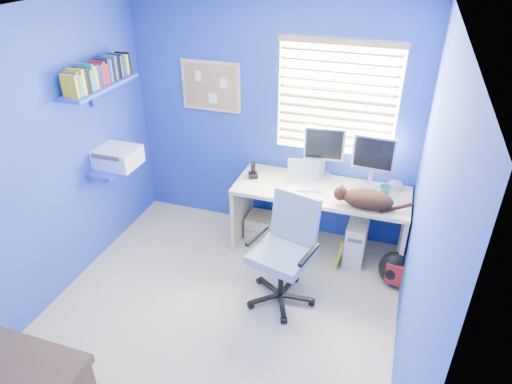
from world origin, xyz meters
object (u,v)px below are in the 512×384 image
(desk, at_px, (319,220))
(laptop, at_px, (304,176))
(office_chair, at_px, (284,264))
(tower_pc, at_px, (357,239))
(cat, at_px, (368,199))

(desk, bearing_deg, laptop, 179.41)
(desk, xyz_separation_m, office_chair, (-0.15, -0.80, 0.00))
(desk, relative_size, laptop, 5.17)
(desk, xyz_separation_m, tower_pc, (0.40, 0.00, -0.14))
(laptop, distance_m, tower_pc, 0.85)
(tower_pc, bearing_deg, cat, -72.56)
(laptop, bearing_deg, tower_pc, -14.25)
(cat, distance_m, office_chair, 0.96)
(desk, height_order, office_chair, office_chair)
(laptop, distance_m, office_chair, 0.93)
(desk, height_order, cat, cat)
(desk, height_order, laptop, laptop)
(laptop, distance_m, cat, 0.67)
(office_chair, bearing_deg, laptop, 92.17)
(cat, bearing_deg, desk, 156.85)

